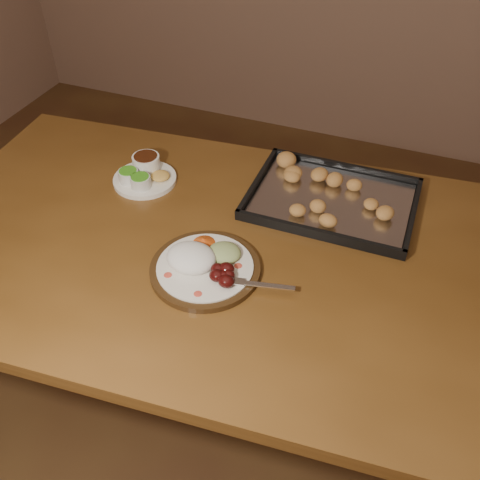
% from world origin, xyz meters
% --- Properties ---
extents(ground, '(4.00, 4.00, 0.00)m').
position_xyz_m(ground, '(0.00, 0.00, 0.00)').
color(ground, brown).
rests_on(ground, ground).
extents(dining_table, '(1.57, 1.02, 0.75)m').
position_xyz_m(dining_table, '(-0.04, 0.14, 0.65)').
color(dining_table, brown).
rests_on(dining_table, ground).
extents(dinner_plate, '(0.34, 0.26, 0.06)m').
position_xyz_m(dinner_plate, '(-0.02, 0.05, 0.77)').
color(dinner_plate, '#331F0E').
rests_on(dinner_plate, dining_table).
extents(condiment_saucer, '(0.18, 0.18, 0.06)m').
position_xyz_m(condiment_saucer, '(-0.32, 0.31, 0.77)').
color(condiment_saucer, white).
rests_on(condiment_saucer, dining_table).
extents(baking_tray, '(0.44, 0.32, 0.05)m').
position_xyz_m(baking_tray, '(0.20, 0.41, 0.76)').
color(baking_tray, black).
rests_on(baking_tray, dining_table).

